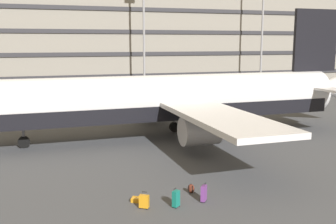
{
  "coord_description": "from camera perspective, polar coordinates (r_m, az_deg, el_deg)",
  "views": [
    {
      "loc": [
        -14.81,
        -32.11,
        8.01
      ],
      "look_at": [
        -6.05,
        -4.58,
        3.0
      ],
      "focal_mm": 43.05,
      "sensor_mm": 36.0,
      "label": 1
    }
  ],
  "objects": [
    {
      "name": "ground_plane",
      "position": [
        36.25,
        6.94,
        -3.0
      ],
      "size": [
        600.0,
        600.0,
        0.0
      ],
      "primitive_type": "plane",
      "color": "#424449"
    },
    {
      "name": "terminal_structure",
      "position": [
        83.13,
        -7.52,
        11.06
      ],
      "size": [
        178.72,
        19.23,
        19.8
      ],
      "color": "gray",
      "rests_on": "ground_plane"
    },
    {
      "name": "airliner",
      "position": [
        34.18,
        0.51,
        1.79
      ],
      "size": [
        36.76,
        29.51,
        11.05
      ],
      "color": "silver",
      "rests_on": "ground_plane"
    },
    {
      "name": "light_mast_center_left",
      "position": [
        67.84,
        -3.45,
        12.87
      ],
      "size": [
        1.8,
        0.5,
        19.92
      ],
      "color": "gray",
      "rests_on": "ground_plane"
    },
    {
      "name": "light_mast_center_right",
      "position": [
        76.43,
        13.28,
        13.32
      ],
      "size": [
        1.8,
        0.5,
        22.58
      ],
      "color": "gray",
      "rests_on": "ground_plane"
    },
    {
      "name": "suitcase_navy",
      "position": [
        21.0,
        -4.2,
        -12.29
      ],
      "size": [
        0.82,
        0.7,
        0.22
      ],
      "color": "orange",
      "rests_on": "ground_plane"
    },
    {
      "name": "suitcase_large",
      "position": [
        20.2,
        1.14,
        -12.15
      ],
      "size": [
        0.45,
        0.43,
        0.95
      ],
      "color": "#147266",
      "rests_on": "ground_plane"
    },
    {
      "name": "suitcase_black",
      "position": [
        20.13,
        -3.4,
        -12.51
      ],
      "size": [
        0.53,
        0.47,
        0.82
      ],
      "color": "orange",
      "rests_on": "ground_plane"
    },
    {
      "name": "suitcase_orange",
      "position": [
        20.94,
        5.1,
        -11.38
      ],
      "size": [
        0.45,
        0.49,
        0.98
      ],
      "color": "#72388C",
      "rests_on": "ground_plane"
    },
    {
      "name": "backpack_scuffed",
      "position": [
        22.09,
        3.29,
        -10.78
      ],
      "size": [
        0.44,
        0.42,
        0.54
      ],
      "color": "#592619",
      "rests_on": "ground_plane"
    }
  ]
}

